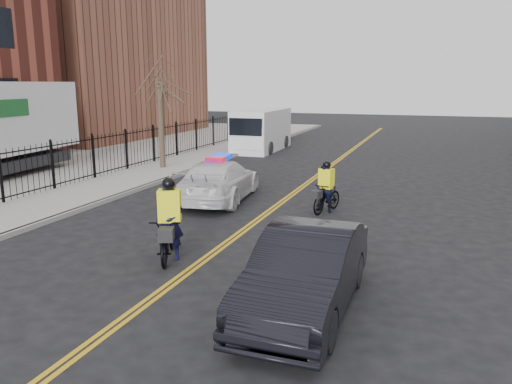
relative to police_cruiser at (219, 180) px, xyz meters
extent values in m
plane|color=black|center=(2.26, -4.97, -0.76)|extent=(120.00, 120.00, 0.00)
cube|color=gold|center=(2.18, 3.03, -0.75)|extent=(0.10, 60.00, 0.01)
cube|color=gold|center=(2.34, 3.03, -0.75)|extent=(0.10, 60.00, 0.01)
cube|color=#999791|center=(-5.24, 3.03, -0.68)|extent=(3.00, 60.00, 0.15)
cube|color=#999791|center=(-3.74, 3.03, -0.68)|extent=(0.20, 60.00, 0.15)
cube|color=brown|center=(-20.74, 19.03, 6.24)|extent=(14.00, 18.00, 14.00)
cylinder|color=#392C21|center=(-5.34, 5.03, 1.39)|extent=(0.28, 0.28, 4.00)
imported|color=silver|center=(0.00, 0.00, -0.01)|extent=(2.78, 5.42, 1.50)
cube|color=#0C26CC|center=(0.00, 0.00, 0.82)|extent=(0.80, 1.45, 0.16)
imported|color=black|center=(5.28, -7.81, 0.02)|extent=(1.66, 4.75, 1.57)
cube|color=white|center=(-3.24, 13.92, 0.54)|extent=(2.40, 6.13, 2.59)
cube|color=white|center=(-3.18, 11.27, 0.31)|extent=(2.22, 0.96, 1.35)
cube|color=black|center=(-3.17, 10.82, 0.99)|extent=(2.03, 0.16, 1.01)
cylinder|color=black|center=(-4.27, 12.09, -0.36)|extent=(0.30, 0.79, 0.79)
cylinder|color=black|center=(-2.13, 12.14, -0.36)|extent=(0.30, 0.79, 0.79)
cylinder|color=black|center=(-4.36, 15.69, -0.36)|extent=(0.30, 0.79, 0.79)
cylinder|color=black|center=(-2.22, 15.74, -0.36)|extent=(0.30, 0.79, 0.79)
cylinder|color=black|center=(-11.73, 4.00, -0.17)|extent=(0.13, 0.13, 1.17)
imported|color=black|center=(1.46, -6.17, -0.21)|extent=(1.46, 2.20, 1.09)
imported|color=black|center=(1.46, -6.17, 0.18)|extent=(0.80, 0.67, 1.87)
cube|color=#FCFA15|center=(1.46, -6.17, 0.59)|extent=(0.63, 0.54, 0.79)
sphere|color=black|center=(1.46, -6.17, 1.13)|extent=(0.32, 0.32, 0.32)
cube|color=black|center=(1.73, -6.85, 0.09)|extent=(0.46, 0.49, 0.29)
imported|color=black|center=(4.05, -0.38, -0.24)|extent=(0.98, 1.79, 1.03)
imported|color=black|center=(4.05, -0.38, 0.04)|extent=(0.92, 0.81, 1.60)
cube|color=#FCFA15|center=(4.05, -0.38, 0.39)|extent=(0.53, 0.43, 0.67)
sphere|color=black|center=(4.05, -0.38, 0.85)|extent=(0.27, 0.27, 0.27)
cube|color=black|center=(3.86, -0.97, -0.03)|extent=(0.38, 0.40, 0.25)
camera|label=1|loc=(7.42, -16.43, 3.48)|focal=35.00mm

